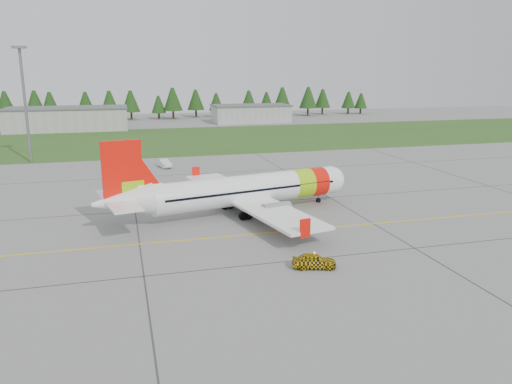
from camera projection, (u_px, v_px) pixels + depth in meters
name	position (u px, v px, depth m)	size (l,w,h in m)	color
ground	(316.00, 259.00, 44.43)	(320.00, 320.00, 0.00)	gray
aircraft	(243.00, 190.00, 57.98)	(30.87, 28.91, 9.45)	white
follow_me_car	(315.00, 247.00, 41.87)	(1.50, 1.27, 3.73)	yellow
service_van	(164.00, 155.00, 85.72)	(1.54, 1.45, 4.41)	silver
grass_strip	(189.00, 139.00, 121.26)	(320.00, 50.00, 0.03)	#30561E
taxi_guideline	(287.00, 231.00, 51.93)	(120.00, 0.25, 0.02)	gold
hangar_west	(68.00, 119.00, 139.10)	(32.00, 14.00, 6.00)	#A8A8A3
hangar_east	(251.00, 114.00, 160.78)	(24.00, 12.00, 5.20)	#A8A8A3
floodlight_mast	(26.00, 107.00, 88.20)	(0.50, 0.50, 20.00)	slate
treeline	(166.00, 104.00, 172.55)	(160.00, 8.00, 10.00)	#1C3F14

